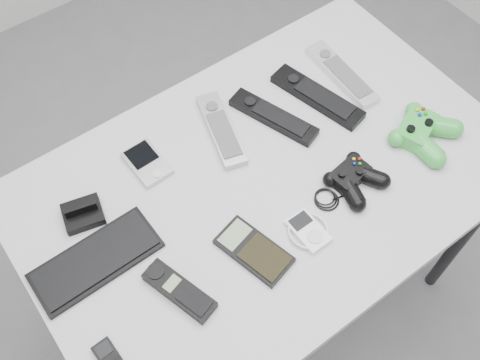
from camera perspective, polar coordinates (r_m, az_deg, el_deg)
floor at (r=2.01m, az=-0.00°, el=-12.22°), size 3.50×3.50×0.00m
desk at (r=1.38m, az=2.76°, el=-1.25°), size 1.16×0.74×0.78m
pda_keyboard at (r=1.25m, az=-14.42°, el=-7.87°), size 0.28×0.12×0.02m
dock_bracket at (r=1.30m, az=-15.77°, el=-3.10°), size 0.10×0.10×0.05m
pda at (r=1.35m, az=-9.43°, el=1.74°), size 0.08×0.12×0.02m
remote_silver_a at (r=1.39m, az=-1.94°, el=5.18°), size 0.12×0.24×0.03m
remote_black_a at (r=1.42m, az=3.41°, el=6.47°), size 0.13×0.24×0.02m
remote_black_b at (r=1.47m, az=7.85°, el=8.45°), size 0.12×0.27×0.02m
remote_silver_b at (r=1.53m, az=10.28°, el=10.59°), size 0.07×0.25×0.02m
mobile_phone at (r=1.17m, az=-12.99°, el=-17.41°), size 0.04×0.09×0.01m
cordless_handset at (r=1.19m, az=-6.19°, el=-11.09°), size 0.10×0.17×0.03m
calculator at (r=1.22m, az=1.42°, el=-7.16°), size 0.12×0.18×0.02m
mp3_player at (r=1.25m, az=6.94°, el=-5.14°), size 0.09×0.10×0.02m
controller_black at (r=1.32m, az=11.51°, el=0.23°), size 0.23×0.16×0.04m
controller_green at (r=1.44m, az=18.06°, el=4.77°), size 0.20×0.21×0.05m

